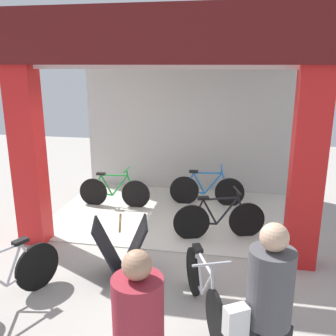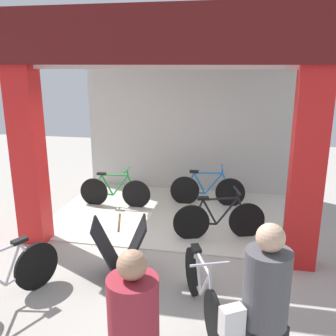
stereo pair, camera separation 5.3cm
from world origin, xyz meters
The scene contains 9 objects.
ground_plane centered at (0.00, 0.00, 0.00)m, with size 17.24×17.24×0.00m, color #9E9991.
shop_facade centered at (0.00, 1.50, 1.90)m, with size 4.82×3.41×3.60m.
bicycle_inside_0 centered at (0.56, 2.13, 0.34)m, with size 1.54×0.42×0.85m.
bicycle_inside_1 centered at (-1.29, 1.71, 0.33)m, with size 1.48×0.41×0.81m.
bicycle_inside_2 centered at (0.89, 0.64, 0.34)m, with size 1.50×0.53×0.85m.
bicycle_parked_0 centered at (0.82, -1.43, 0.34)m, with size 0.60×1.46×0.85m.
bicycle_parked_1 centered at (-1.55, -1.71, 0.35)m, with size 0.72×1.48×0.89m.
sandwich_board_sign centered at (-0.36, -0.78, 0.41)m, with size 0.85×0.74×0.82m.
pedestrian_0 centered at (1.42, -2.53, 0.89)m, with size 0.61×0.50×1.70m.
Camera 1 is at (1.10, -5.20, 2.85)m, focal length 39.98 mm.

